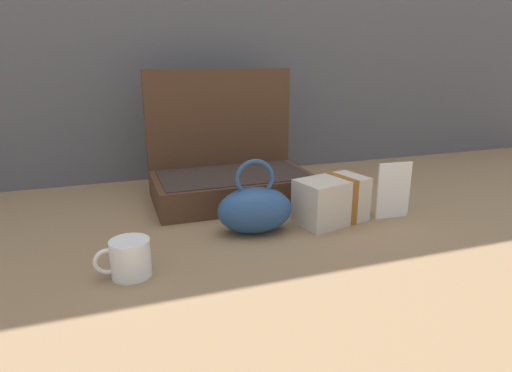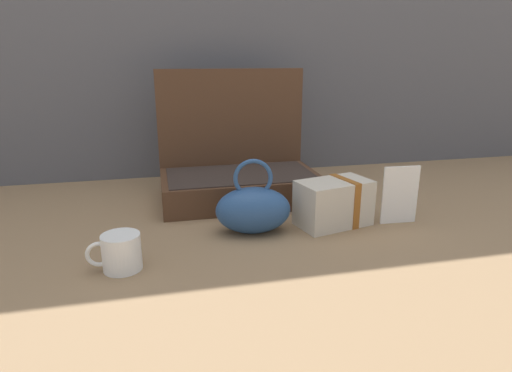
{
  "view_description": "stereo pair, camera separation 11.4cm",
  "coord_description": "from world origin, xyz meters",
  "views": [
    {
      "loc": [
        -0.36,
        -1.05,
        0.44
      ],
      "look_at": [
        -0.0,
        -0.02,
        0.11
      ],
      "focal_mm": 30.27,
      "sensor_mm": 36.0,
      "label": 1
    },
    {
      "loc": [
        -0.25,
        -1.08,
        0.44
      ],
      "look_at": [
        -0.0,
        -0.02,
        0.11
      ],
      "focal_mm": 30.27,
      "sensor_mm": 36.0,
      "label": 2
    }
  ],
  "objects": [
    {
      "name": "cream_toiletry_bag",
      "position": [
        0.21,
        -0.05,
        0.06
      ],
      "size": [
        0.21,
        0.15,
        0.13
      ],
      "color": "beige",
      "rests_on": "ground_plane"
    },
    {
      "name": "teal_pouch_handbag",
      "position": [
        -0.02,
        -0.06,
        0.06
      ],
      "size": [
        0.21,
        0.14,
        0.2
      ],
      "color": "#284C7F",
      "rests_on": "ground_plane"
    },
    {
      "name": "ground_plane",
      "position": [
        0.0,
        0.0,
        0.0
      ],
      "size": [
        6.0,
        6.0,
        0.0
      ],
      "primitive_type": "plane",
      "color": "#8C6D4C"
    },
    {
      "name": "info_card_left",
      "position": [
        0.39,
        -0.08,
        0.08
      ],
      "size": [
        0.1,
        0.01,
        0.16
      ],
      "primitive_type": "cube",
      "rotation": [
        0.0,
        0.0,
        -0.06
      ],
      "color": "white",
      "rests_on": "ground_plane"
    },
    {
      "name": "open_suitcase",
      "position": [
        -0.0,
        0.24,
        0.09
      ],
      "size": [
        0.49,
        0.3,
        0.4
      ],
      "color": "#4C301E",
      "rests_on": "ground_plane"
    },
    {
      "name": "coffee_mug",
      "position": [
        -0.34,
        -0.19,
        0.04
      ],
      "size": [
        0.12,
        0.08,
        0.08
      ],
      "color": "white",
      "rests_on": "ground_plane"
    }
  ]
}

